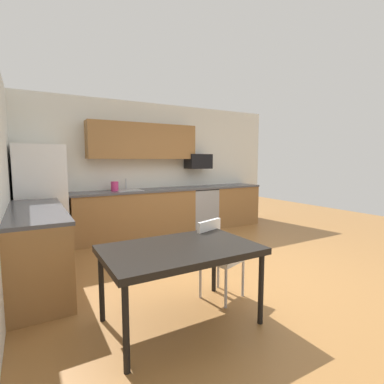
% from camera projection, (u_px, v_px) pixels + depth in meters
% --- Properties ---
extents(ground_plane, '(12.00, 12.00, 0.00)m').
position_uv_depth(ground_plane, '(227.00, 270.00, 4.02)').
color(ground_plane, '#9E6B38').
extents(wall_back, '(5.80, 0.10, 2.70)m').
position_uv_depth(wall_back, '(154.00, 168.00, 6.16)').
color(wall_back, silver).
rests_on(wall_back, ground).
extents(cabinet_run_back, '(2.41, 0.60, 0.90)m').
position_uv_depth(cabinet_run_back, '(136.00, 215.00, 5.69)').
color(cabinet_run_back, olive).
rests_on(cabinet_run_back, ground).
extents(cabinet_run_back_right, '(1.14, 0.60, 0.90)m').
position_uv_depth(cabinet_run_back_right, '(232.00, 205.00, 6.86)').
color(cabinet_run_back_right, olive).
rests_on(cabinet_run_back_right, ground).
extents(cabinet_run_left, '(0.60, 2.00, 0.90)m').
position_uv_depth(cabinet_run_left, '(38.00, 248.00, 3.53)').
color(cabinet_run_left, olive).
rests_on(cabinet_run_left, ground).
extents(countertop_back, '(4.80, 0.64, 0.04)m').
position_uv_depth(countertop_back, '(161.00, 190.00, 5.90)').
color(countertop_back, '#4C4C51').
rests_on(countertop_back, cabinet_run_back).
extents(countertop_left, '(0.64, 2.00, 0.04)m').
position_uv_depth(countertop_left, '(35.00, 211.00, 3.48)').
color(countertop_left, '#4C4C51').
rests_on(countertop_left, cabinet_run_left).
extents(upper_cabinets_back, '(2.20, 0.34, 0.70)m').
position_uv_depth(upper_cabinets_back, '(144.00, 141.00, 5.76)').
color(upper_cabinets_back, olive).
extents(refrigerator, '(0.76, 0.70, 1.77)m').
position_uv_depth(refrigerator, '(41.00, 199.00, 4.76)').
color(refrigerator, white).
rests_on(refrigerator, ground).
extents(oven_range, '(0.60, 0.60, 0.91)m').
position_uv_depth(oven_range, '(200.00, 208.00, 6.43)').
color(oven_range, '#999BA0').
rests_on(oven_range, ground).
extents(microwave, '(0.54, 0.36, 0.32)m').
position_uv_depth(microwave, '(198.00, 161.00, 6.40)').
color(microwave, black).
extents(sink_basin, '(0.48, 0.40, 0.14)m').
position_uv_depth(sink_basin, '(129.00, 194.00, 5.58)').
color(sink_basin, '#A5A8AD').
rests_on(sink_basin, countertop_back).
extents(sink_faucet, '(0.02, 0.02, 0.24)m').
position_uv_depth(sink_faucet, '(126.00, 185.00, 5.72)').
color(sink_faucet, '#B2B5BA').
rests_on(sink_faucet, countertop_back).
extents(dining_table, '(1.40, 0.90, 0.74)m').
position_uv_depth(dining_table, '(180.00, 253.00, 2.66)').
color(dining_table, black).
rests_on(dining_table, ground).
extents(chair_near_table, '(0.51, 0.51, 0.85)m').
position_uv_depth(chair_near_table, '(217.00, 252.00, 3.22)').
color(chair_near_table, white).
rests_on(chair_near_table, ground).
extents(kettle, '(0.14, 0.14, 0.20)m').
position_uv_depth(kettle, '(115.00, 187.00, 5.48)').
color(kettle, '#CC3372').
rests_on(kettle, countertop_back).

